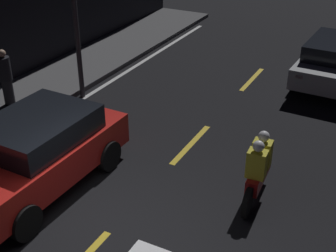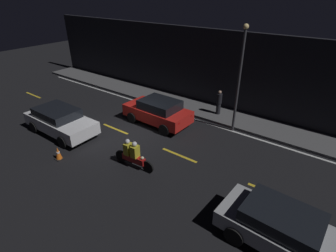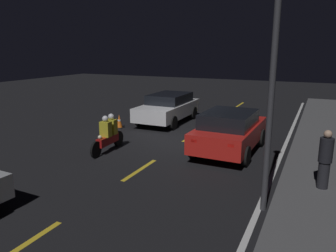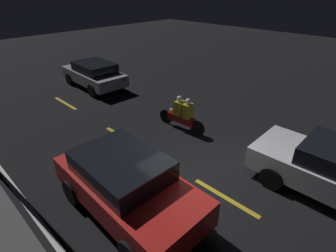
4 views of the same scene
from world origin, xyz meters
TOP-DOWN VIEW (x-y plane):
  - ground_plane at (0.00, 0.00)m, footprint 56.00×56.00m
  - lane_dash_d at (3.50, 0.00)m, footprint 2.00×0.14m
  - lane_dash_e at (8.00, 0.00)m, footprint 2.00×0.14m
  - taxi_red at (0.55, 2.04)m, footprint 4.05×2.05m
  - hatchback_silver at (8.94, -2.27)m, footprint 4.16×2.01m
  - motorcycle at (2.31, -1.99)m, footprint 2.14×0.40m
  - pedestrian at (2.93, 5.14)m, footprint 0.34×0.34m

SIDE VIEW (x-z plane):
  - ground_plane at x=0.00m, z-range 0.00..0.00m
  - lane_dash_d at x=3.50m, z-range 0.00..0.01m
  - lane_dash_e at x=8.00m, z-range 0.00..0.01m
  - motorcycle at x=2.31m, z-range -0.04..1.32m
  - hatchback_silver at x=8.94m, z-range 0.06..1.43m
  - taxi_red at x=0.55m, z-range 0.05..1.57m
  - pedestrian at x=2.93m, z-range 0.16..1.70m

